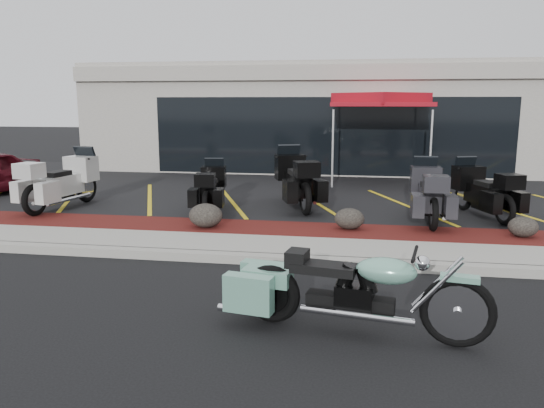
% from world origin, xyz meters
% --- Properties ---
extents(ground, '(90.00, 90.00, 0.00)m').
position_xyz_m(ground, '(0.00, 0.00, 0.00)').
color(ground, black).
rests_on(ground, ground).
extents(curb, '(24.00, 0.25, 0.15)m').
position_xyz_m(curb, '(0.00, 0.90, 0.07)').
color(curb, gray).
rests_on(curb, ground).
extents(sidewalk, '(24.00, 1.20, 0.15)m').
position_xyz_m(sidewalk, '(0.00, 1.60, 0.07)').
color(sidewalk, gray).
rests_on(sidewalk, ground).
extents(mulch_bed, '(24.00, 1.20, 0.16)m').
position_xyz_m(mulch_bed, '(0.00, 2.80, 0.08)').
color(mulch_bed, '#390E0D').
rests_on(mulch_bed, ground).
extents(upper_lot, '(26.00, 9.60, 0.15)m').
position_xyz_m(upper_lot, '(0.00, 8.20, 0.07)').
color(upper_lot, black).
rests_on(upper_lot, ground).
extents(dealership_building, '(18.00, 8.16, 4.00)m').
position_xyz_m(dealership_building, '(0.00, 14.47, 2.01)').
color(dealership_building, gray).
rests_on(dealership_building, ground).
extents(boulder_left, '(0.68, 0.57, 0.48)m').
position_xyz_m(boulder_left, '(-1.99, 2.60, 0.40)').
color(boulder_left, black).
rests_on(boulder_left, mulch_bed).
extents(boulder_mid, '(0.59, 0.49, 0.42)m').
position_xyz_m(boulder_mid, '(0.86, 2.92, 0.37)').
color(boulder_mid, black).
rests_on(boulder_mid, mulch_bed).
extents(boulder_right, '(0.54, 0.45, 0.38)m').
position_xyz_m(boulder_right, '(4.08, 2.81, 0.35)').
color(boulder_right, black).
rests_on(boulder_right, mulch_bed).
extents(hero_cruiser, '(3.11, 1.27, 1.06)m').
position_xyz_m(hero_cruiser, '(2.11, -1.79, 0.53)').
color(hero_cruiser, '#6EAC94').
rests_on(hero_cruiser, ground).
extents(touring_white, '(1.32, 2.55, 1.41)m').
position_xyz_m(touring_white, '(-5.74, 4.81, 0.86)').
color(touring_white, silver).
rests_on(touring_white, upper_lot).
extents(touring_black_front, '(1.04, 2.09, 1.17)m').
position_xyz_m(touring_black_front, '(-2.44, 4.93, 0.73)').
color(touring_black_front, black).
rests_on(touring_black_front, upper_lot).
extents(touring_black_mid, '(1.72, 2.65, 1.44)m').
position_xyz_m(touring_black_mid, '(-0.73, 5.80, 0.87)').
color(touring_black_mid, black).
rests_on(touring_black_mid, upper_lot).
extents(touring_grey, '(0.87, 2.26, 1.32)m').
position_xyz_m(touring_grey, '(2.48, 4.68, 0.81)').
color(touring_grey, '#2A292E').
rests_on(touring_grey, upper_lot).
extents(touring_black_rear, '(1.52, 2.34, 1.27)m').
position_xyz_m(touring_black_rear, '(3.46, 5.27, 0.78)').
color(touring_black_rear, black).
rests_on(touring_black_rear, upper_lot).
extents(traffic_cone, '(0.39, 0.39, 0.47)m').
position_xyz_m(traffic_cone, '(-0.24, 7.56, 0.38)').
color(traffic_cone, red).
rests_on(traffic_cone, upper_lot).
extents(popup_canopy, '(3.08, 3.08, 2.77)m').
position_xyz_m(popup_canopy, '(1.64, 9.54, 2.66)').
color(popup_canopy, silver).
rests_on(popup_canopy, upper_lot).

